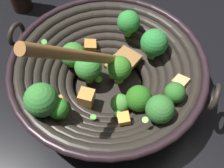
# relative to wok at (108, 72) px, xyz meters

# --- Properties ---
(ground_plane) EXTENTS (4.00, 4.00, 0.00)m
(ground_plane) POSITION_rel_wok_xyz_m (0.00, -0.00, -0.06)
(ground_plane) COLOR black
(wok) EXTENTS (0.41, 0.39, 0.28)m
(wok) POSITION_rel_wok_xyz_m (0.00, 0.00, 0.00)
(wok) COLOR black
(wok) RESTS_ON ground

